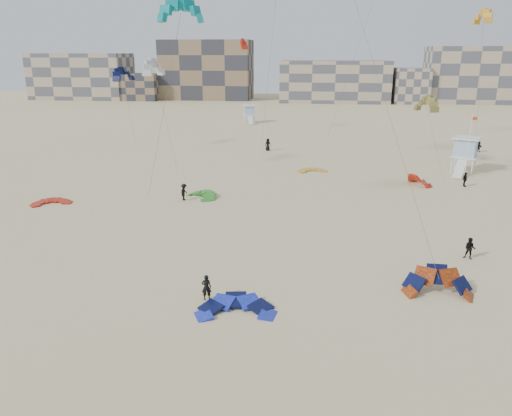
# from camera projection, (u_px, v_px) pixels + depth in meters

# --- Properties ---
(ground) EXTENTS (320.00, 320.00, 0.00)m
(ground) POSITION_uv_depth(u_px,v_px,m) (214.00, 305.00, 30.05)
(ground) COLOR beige
(ground) RESTS_ON ground
(kite_ground_blue) EXTENTS (4.99, 5.20, 2.07)m
(kite_ground_blue) POSITION_uv_depth(u_px,v_px,m) (236.00, 312.00, 29.25)
(kite_ground_blue) COLOR blue
(kite_ground_blue) RESTS_ON ground
(kite_ground_orange) EXTENTS (4.39, 4.37, 4.32)m
(kite_ground_orange) POSITION_uv_depth(u_px,v_px,m) (437.00, 294.00, 31.42)
(kite_ground_orange) COLOR #DA4716
(kite_ground_orange) RESTS_ON ground
(kite_ground_red) EXTENTS (4.79, 4.89, 0.84)m
(kite_ground_red) POSITION_uv_depth(u_px,v_px,m) (51.00, 204.00, 50.04)
(kite_ground_red) COLOR red
(kite_ground_red) RESTS_ON ground
(kite_ground_green) EXTENTS (5.44, 5.44, 1.93)m
(kite_ground_green) POSITION_uv_depth(u_px,v_px,m) (201.00, 197.00, 52.25)
(kite_ground_green) COLOR #2A9228
(kite_ground_green) RESTS_ON ground
(kite_ground_red_far) EXTENTS (4.61, 4.58, 3.49)m
(kite_ground_red_far) POSITION_uv_depth(u_px,v_px,m) (419.00, 185.00, 57.09)
(kite_ground_red_far) COLOR red
(kite_ground_red_far) RESTS_ON ground
(kite_ground_yellow) EXTENTS (4.33, 4.45, 0.59)m
(kite_ground_yellow) POSITION_uv_depth(u_px,v_px,m) (312.00, 171.00, 63.43)
(kite_ground_yellow) COLOR gold
(kite_ground_yellow) RESTS_ON ground
(kitesurfer_main) EXTENTS (0.66, 0.48, 1.66)m
(kitesurfer_main) POSITION_uv_depth(u_px,v_px,m) (206.00, 287.00, 30.46)
(kitesurfer_main) COLOR black
(kitesurfer_main) RESTS_ON ground
(kitesurfer_b) EXTENTS (0.97, 0.88, 1.63)m
(kitesurfer_b) POSITION_uv_depth(u_px,v_px,m) (470.00, 249.00, 36.49)
(kitesurfer_b) COLOR black
(kitesurfer_b) RESTS_ON ground
(kitesurfer_c) EXTENTS (0.84, 1.22, 1.74)m
(kitesurfer_c) POSITION_uv_depth(u_px,v_px,m) (184.00, 192.00, 50.95)
(kitesurfer_c) COLOR black
(kitesurfer_c) RESTS_ON ground
(kitesurfer_d) EXTENTS (0.53, 1.02, 1.66)m
(kitesurfer_d) POSITION_uv_depth(u_px,v_px,m) (465.00, 179.00, 56.14)
(kitesurfer_d) COLOR black
(kitesurfer_d) RESTS_ON ground
(kitesurfer_e) EXTENTS (1.07, 0.90, 1.87)m
(kitesurfer_e) POSITION_uv_depth(u_px,v_px,m) (268.00, 145.00, 76.52)
(kitesurfer_e) COLOR black
(kitesurfer_e) RESTS_ON ground
(kitesurfer_f) EXTENTS (1.12, 1.57, 1.63)m
(kitesurfer_f) POSITION_uv_depth(u_px,v_px,m) (479.00, 147.00, 75.41)
(kitesurfer_f) COLOR black
(kitesurfer_f) RESTS_ON ground
(kite_fly_teal_a) EXTENTS (7.44, 6.14, 17.83)m
(kite_fly_teal_a) POSITION_uv_depth(u_px,v_px,m) (181.00, 13.00, 39.86)
(kite_fly_teal_a) COLOR #027388
(kite_fly_teal_a) RESTS_ON ground
(kite_fly_grey) EXTENTS (5.25, 4.85, 12.78)m
(kite_fly_grey) POSITION_uv_depth(u_px,v_px,m) (153.00, 69.00, 59.16)
(kite_fly_grey) COLOR white
(kite_fly_grey) RESTS_ON ground
(kite_fly_olive) EXTENTS (4.95, 14.22, 8.30)m
(kite_fly_olive) POSITION_uv_depth(u_px,v_px,m) (427.00, 105.00, 63.75)
(kite_fly_olive) COLOR olive
(kite_fly_olive) RESTS_ON ground
(kite_fly_yellow) EXTENTS (4.43, 4.48, 19.42)m
(kite_fly_yellow) POSITION_uv_depth(u_px,v_px,m) (483.00, 18.00, 70.62)
(kite_fly_yellow) COLOR gold
(kite_fly_yellow) RESTS_ON ground
(kite_fly_navy) EXTENTS (4.93, 4.82, 11.76)m
(kite_fly_navy) POSITION_uv_depth(u_px,v_px,m) (123.00, 76.00, 73.50)
(kite_fly_navy) COLOR #090C38
(kite_fly_navy) RESTS_ON ground
(kite_fly_red) EXTENTS (7.71, 9.34, 16.01)m
(kite_fly_red) POSITION_uv_depth(u_px,v_px,m) (244.00, 45.00, 87.90)
(kite_fly_red) COLOR red
(kite_fly_red) RESTS_ON ground
(lifeguard_tower_near) EXTENTS (4.12, 6.61, 4.44)m
(lifeguard_tower_near) POSITION_uv_depth(u_px,v_px,m) (465.00, 155.00, 62.41)
(lifeguard_tower_near) COLOR white
(lifeguard_tower_near) RESTS_ON ground
(lifeguard_tower_far) EXTENTS (3.21, 5.42, 3.73)m
(lifeguard_tower_far) POSITION_uv_depth(u_px,v_px,m) (249.00, 114.00, 105.98)
(lifeguard_tower_far) COLOR white
(lifeguard_tower_far) RESTS_ON ground
(flagpole) EXTENTS (0.62, 0.10, 7.65)m
(flagpole) POSITION_uv_depth(u_px,v_px,m) (469.00, 145.00, 58.77)
(flagpole) COLOR white
(flagpole) RESTS_ON ground
(condo_west_a) EXTENTS (30.00, 15.00, 14.00)m
(condo_west_a) POSITION_uv_depth(u_px,v_px,m) (82.00, 76.00, 159.34)
(condo_west_a) COLOR tan
(condo_west_a) RESTS_ON ground
(condo_west_b) EXTENTS (28.00, 14.00, 18.00)m
(condo_west_b) POSITION_uv_depth(u_px,v_px,m) (207.00, 70.00, 157.74)
(condo_west_b) COLOR #7F684C
(condo_west_b) RESTS_ON ground
(condo_mid) EXTENTS (32.00, 16.00, 12.00)m
(condo_mid) POSITION_uv_depth(u_px,v_px,m) (335.00, 81.00, 150.07)
(condo_mid) COLOR tan
(condo_mid) RESTS_ON ground
(condo_east) EXTENTS (26.00, 14.00, 16.00)m
(condo_east) POSITION_uv_depth(u_px,v_px,m) (472.00, 75.00, 146.57)
(condo_east) COLOR tan
(condo_east) RESTS_ON ground
(condo_fill_left) EXTENTS (12.00, 10.00, 8.00)m
(condo_fill_left) POSITION_uv_depth(u_px,v_px,m) (141.00, 87.00, 155.96)
(condo_fill_left) COLOR #7F684C
(condo_fill_left) RESTS_ON ground
(condo_fill_right) EXTENTS (10.00, 10.00, 10.00)m
(condo_fill_right) POSITION_uv_depth(u_px,v_px,m) (410.00, 86.00, 145.84)
(condo_fill_right) COLOR tan
(condo_fill_right) RESTS_ON ground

